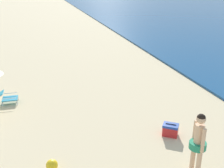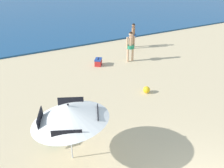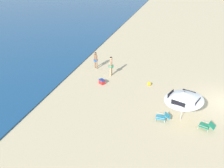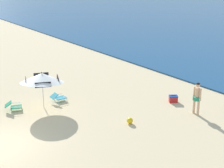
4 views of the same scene
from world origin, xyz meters
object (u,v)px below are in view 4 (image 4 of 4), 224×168
at_px(person_standing_near_shore, 197,96).
at_px(cooler_box, 173,99).
at_px(lounge_chair_under_umbrella, 13,106).
at_px(beach_ball, 130,121).
at_px(beach_umbrella_striped_main, 42,78).
at_px(lounge_chair_beside_umbrella, 58,97).

xyz_separation_m(person_standing_near_shore, cooler_box, (-1.91, 0.28, -0.83)).
relative_size(lounge_chair_under_umbrella, beach_ball, 3.19).
bearing_deg(lounge_chair_under_umbrella, beach_ball, 38.50).
xyz_separation_m(lounge_chair_under_umbrella, beach_ball, (5.11, 4.06, -0.11)).
distance_m(person_standing_near_shore, cooler_box, 2.10).
bearing_deg(beach_ball, beach_umbrella_striped_main, -150.59).
distance_m(lounge_chair_under_umbrella, person_standing_near_shore, 9.95).
bearing_deg(person_standing_near_shore, lounge_chair_beside_umbrella, -139.96).
height_order(beach_umbrella_striped_main, lounge_chair_under_umbrella, beach_umbrella_striped_main).
height_order(person_standing_near_shore, cooler_box, person_standing_near_shore).
bearing_deg(lounge_chair_under_umbrella, lounge_chair_beside_umbrella, 83.65).
relative_size(person_standing_near_shore, beach_ball, 5.54).
height_order(beach_umbrella_striped_main, beach_ball, beach_umbrella_striped_main).
relative_size(lounge_chair_beside_umbrella, beach_ball, 2.86).
bearing_deg(lounge_chair_beside_umbrella, lounge_chair_under_umbrella, -96.35).
xyz_separation_m(person_standing_near_shore, beach_ball, (-1.19, -3.60, -0.87)).
xyz_separation_m(beach_umbrella_striped_main, cooler_box, (3.79, 6.42, -1.55)).
bearing_deg(beach_umbrella_striped_main, beach_ball, 29.41).
bearing_deg(person_standing_near_shore, beach_ball, -108.35).
distance_m(lounge_chair_under_umbrella, cooler_box, 9.08).
distance_m(beach_umbrella_striped_main, lounge_chair_beside_umbrella, 1.87).
bearing_deg(cooler_box, lounge_chair_under_umbrella, -118.93).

